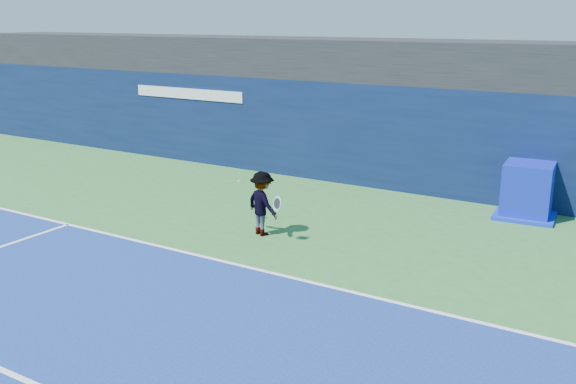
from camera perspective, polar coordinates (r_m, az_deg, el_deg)
ground at (r=11.01m, az=-13.92°, el=-11.26°), size 80.00×80.00×0.00m
baseline at (r=13.08m, az=-4.58°, el=-6.44°), size 24.00×0.10×0.01m
service_line at (r=9.90m, az=-22.39°, el=-15.18°), size 24.00×0.10×0.01m
stadium_band at (r=19.70m, az=10.09°, el=11.44°), size 36.00×3.00×1.20m
back_wall_assembly at (r=19.03m, az=8.67°, el=5.00°), size 36.00×1.03×3.00m
equipment_cart at (r=17.02m, az=20.50°, el=-0.04°), size 1.54×1.54×1.37m
tennis_player at (r=14.61m, az=-2.30°, el=-1.02°), size 1.27×0.84×1.48m
tennis_ball at (r=15.44m, az=-4.40°, el=0.94°), size 0.07×0.07×0.07m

